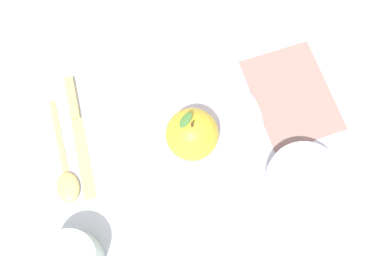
{
  "coord_description": "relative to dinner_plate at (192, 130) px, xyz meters",
  "views": [
    {
      "loc": [
        -0.13,
        0.17,
        0.65
      ],
      "look_at": [
        -0.03,
        -0.01,
        0.02
      ],
      "focal_mm": 40.38,
      "sensor_mm": 36.0,
      "label": 1
    }
  ],
  "objects": [
    {
      "name": "ground_plane",
      "position": [
        0.03,
        0.01,
        -0.01
      ],
      "size": [
        2.4,
        2.4,
        0.0
      ],
      "primitive_type": "plane",
      "color": "silver"
    },
    {
      "name": "dinner_plate",
      "position": [
        0.0,
        0.0,
        0.0
      ],
      "size": [
        0.22,
        0.22,
        0.02
      ],
      "color": "silver",
      "rests_on": "ground_plane"
    },
    {
      "name": "apple",
      "position": [
        -0.01,
        0.02,
        0.05
      ],
      "size": [
        0.08,
        0.08,
        0.09
      ],
      "color": "gold",
      "rests_on": "dinner_plate"
    },
    {
      "name": "side_bowl",
      "position": [
        -0.18,
        -0.01,
        0.01
      ],
      "size": [
        0.11,
        0.11,
        0.04
      ],
      "color": "silver",
      "rests_on": "ground_plane"
    },
    {
      "name": "knife",
      "position": [
        0.16,
        0.08,
        -0.01
      ],
      "size": [
        0.15,
        0.16,
        0.01
      ],
      "color": "#D8B766",
      "rests_on": "ground_plane"
    },
    {
      "name": "spoon",
      "position": [
        0.13,
        0.16,
        -0.0
      ],
      "size": [
        0.14,
        0.13,
        0.01
      ],
      "color": "#D8B766",
      "rests_on": "ground_plane"
    },
    {
      "name": "linen_napkin",
      "position": [
        -0.11,
        -0.14,
        -0.01
      ],
      "size": [
        0.21,
        0.2,
        0.0
      ],
      "primitive_type": "cube",
      "rotation": [
        0.0,
        0.0,
        0.86
      ],
      "color": "gray",
      "rests_on": "ground_plane"
    }
  ]
}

